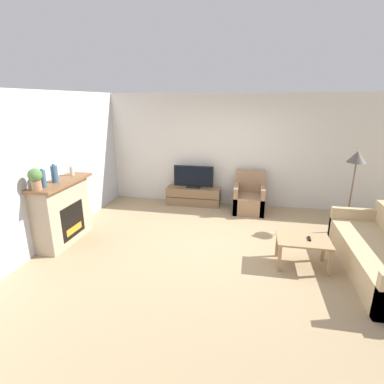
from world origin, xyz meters
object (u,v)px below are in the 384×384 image
coffee_table (303,243)px  remote (309,239)px  mantel_vase_left (43,178)px  potted_plant (35,178)px  armchair (249,199)px  mantel_vase_right (72,171)px  fireplace (63,211)px  tv_stand (193,196)px  mantel_vase_centre_left (55,174)px  tv (193,178)px  floor_lamp (356,162)px  couch (382,257)px

coffee_table → remote: remote is taller
mantel_vase_left → potted_plant: potted_plant is taller
coffee_table → remote: bearing=14.5°
armchair → mantel_vase_right: bearing=-150.6°
potted_plant → fireplace: bearing=91.7°
mantel_vase_right → tv_stand: mantel_vase_right is taller
fireplace → mantel_vase_centre_left: bearing=-80.5°
remote → fireplace: bearing=-177.4°
tv → floor_lamp: floor_lamp is taller
couch → remote: bearing=179.2°
remote → armchair: bearing=115.4°
potted_plant → tv_stand: (1.95, 3.04, -1.14)m
mantel_vase_right → armchair: mantel_vase_right is taller
mantel_vase_right → potted_plant: potted_plant is taller
remote → coffee_table: bearing=-162.3°
potted_plant → coffee_table: (4.18, 0.50, -0.98)m
mantel_vase_centre_left → potted_plant: potted_plant is taller
mantel_vase_left → tv_stand: mantel_vase_left is taller
mantel_vase_right → armchair: size_ratio=0.21×
tv_stand → remote: (2.32, -2.51, 0.25)m
mantel_vase_left → tv: (1.95, 2.87, -0.62)m
mantel_vase_centre_left → coffee_table: size_ratio=0.41×
mantel_vase_right → floor_lamp: floor_lamp is taller
mantel_vase_centre_left → couch: 5.44m
mantel_vase_right → remote: 4.36m
mantel_vase_centre_left → floor_lamp: 5.48m
mantel_vase_left → remote: (4.27, 0.36, -0.85)m
mantel_vase_left → mantel_vase_centre_left: bearing=90.0°
armchair → coffee_table: bearing=-69.7°
fireplace → mantel_vase_right: mantel_vase_right is taller
floor_lamp → couch: bearing=-87.0°
potted_plant → armchair: (3.32, 2.85, -1.07)m
fireplace → mantel_vase_right: (0.02, 0.40, 0.66)m
mantel_vase_right → potted_plant: bearing=-90.0°
couch → mantel_vase_centre_left: bearing=-179.6°
coffee_table → mantel_vase_centre_left: bearing=-179.6°
tv_stand → floor_lamp: size_ratio=0.82×
mantel_vase_left → floor_lamp: size_ratio=0.19×
coffee_table → remote: size_ratio=5.31×
fireplace → mantel_vase_centre_left: (0.02, -0.10, 0.73)m
coffee_table → mantel_vase_right: bearing=173.5°
potted_plant → floor_lamp: size_ratio=0.22×
remote → couch: (1.07, -0.01, -0.19)m
remote → floor_lamp: bearing=60.0°
tv_stand → mantel_vase_centre_left: bearing=-127.2°
mantel_vase_right → couch: bearing=-5.0°
potted_plant → remote: potted_plant is taller
mantel_vase_centre_left → remote: (4.27, 0.05, -0.85)m
remote → couch: size_ratio=0.06×
remote → couch: bearing=2.4°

